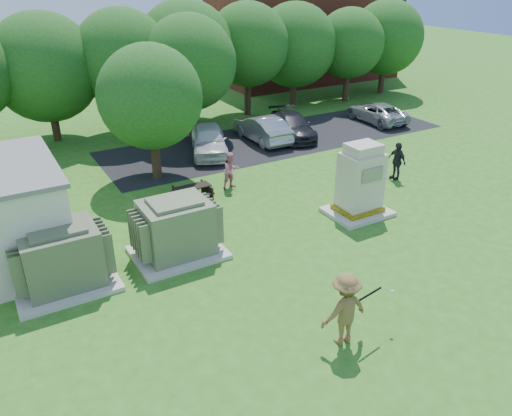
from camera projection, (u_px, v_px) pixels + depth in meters
ground at (323, 298)px, 14.91m from camera, size 120.00×120.00×0.00m
brick_building at (304, 30)px, 42.26m from camera, size 15.00×8.00×8.00m
parking_strip at (279, 139)px, 28.56m from camera, size 20.00×6.00×0.01m
transformer_left at (62, 259)px, 15.06m from camera, size 3.00×2.40×2.07m
transformer_right at (176, 229)px, 16.72m from camera, size 3.00×2.40×2.07m
generator_cabinet at (360, 184)px, 19.40m from camera, size 2.40×1.96×2.92m
picnic_table at (193, 192)px, 20.89m from camera, size 1.53×1.15×0.66m
batter at (345, 309)px, 12.74m from camera, size 1.35×0.80×2.07m
person_at_picnic at (231, 171)px, 21.91m from camera, size 0.88×0.73×1.65m
person_walking_right at (397, 161)px, 22.85m from camera, size 0.44×1.04×1.76m
car_white at (209, 140)px, 25.98m from camera, size 3.24×4.74×1.50m
car_silver_a at (262, 128)px, 27.92m from camera, size 1.59×4.40×1.44m
car_dark at (292, 126)px, 28.60m from camera, size 3.03×4.91×1.33m
car_silver_b at (377, 112)px, 31.39m from camera, size 2.16×4.42×1.21m
batting_equipment at (370, 294)px, 12.85m from camera, size 1.54×0.27×0.32m
tree_row at (155, 59)px, 28.26m from camera, size 41.30×13.30×7.30m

